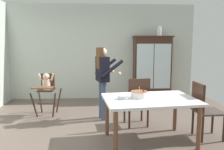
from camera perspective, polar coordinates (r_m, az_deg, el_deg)
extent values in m
plane|color=#66564C|center=(4.54, -1.49, -13.23)|extent=(6.24, 6.24, 0.00)
cube|color=beige|center=(6.87, -2.49, 5.55)|extent=(5.32, 0.06, 2.70)
cube|color=#382116|center=(6.83, 9.55, 1.51)|extent=(1.03, 0.42, 1.77)
cube|color=#382116|center=(6.79, 9.73, 9.10)|extent=(1.09, 0.48, 0.04)
cube|color=silver|center=(6.56, 7.95, 2.05)|extent=(0.46, 0.01, 1.24)
cube|color=silver|center=(6.68, 12.02, 2.05)|extent=(0.46, 0.01, 1.24)
cube|color=#382116|center=(6.82, 9.57, 2.24)|extent=(0.95, 0.36, 0.02)
cylinder|color=white|center=(6.84, 11.27, 10.14)|extent=(0.13, 0.13, 0.22)
cylinder|color=white|center=(6.85, 11.30, 11.27)|extent=(0.07, 0.07, 0.05)
cylinder|color=#382116|center=(5.45, -18.27, -6.90)|extent=(0.14, 0.13, 0.56)
cylinder|color=#382116|center=(5.33, -13.76, -7.07)|extent=(0.13, 0.15, 0.56)
cylinder|color=#382116|center=(5.86, -16.89, -5.82)|extent=(0.13, 0.15, 0.56)
cylinder|color=#382116|center=(5.74, -12.68, -5.94)|extent=(0.14, 0.13, 0.56)
cube|color=#382116|center=(5.60, -15.39, -6.69)|extent=(0.42, 0.07, 0.02)
cube|color=#382116|center=(5.53, -15.51, -3.48)|extent=(0.37, 0.37, 0.02)
cube|color=#382116|center=(5.64, -15.15, -1.35)|extent=(0.31, 0.05, 0.34)
cube|color=brown|center=(5.25, -16.37, -2.91)|extent=(0.46, 0.27, 0.02)
cylinder|color=beige|center=(5.52, -15.50, -2.19)|extent=(0.17, 0.17, 0.22)
sphere|color=beige|center=(5.50, -15.57, -0.37)|extent=(0.15, 0.15, 0.15)
cylinder|color=beige|center=(5.54, -16.96, -0.44)|extent=(0.10, 0.05, 0.17)
cylinder|color=beige|center=(5.46, -14.16, -0.45)|extent=(0.10, 0.05, 0.17)
cylinder|color=#3D4C6B|center=(5.01, -1.96, -6.29)|extent=(0.11, 0.11, 0.82)
cylinder|color=#3D4C6B|center=(5.16, -2.58, -5.85)|extent=(0.11, 0.11, 0.82)
cube|color=black|center=(4.96, -2.32, 1.46)|extent=(0.30, 0.40, 0.52)
cube|color=white|center=(5.00, -1.19, 1.51)|extent=(0.03, 0.06, 0.49)
sphere|color=beige|center=(4.93, -2.34, 5.50)|extent=(0.19, 0.19, 0.19)
cube|color=brown|center=(4.92, -2.94, 4.09)|extent=(0.15, 0.22, 0.44)
cylinder|color=black|center=(4.82, 0.02, 1.48)|extent=(0.49, 0.21, 0.37)
sphere|color=beige|center=(4.89, 1.77, 0.27)|extent=(0.08, 0.08, 0.08)
cylinder|color=black|center=(5.19, -1.56, 1.95)|extent=(0.49, 0.21, 0.37)
sphere|color=beige|center=(5.26, 0.09, 0.83)|extent=(0.08, 0.08, 0.08)
cube|color=silver|center=(3.90, 9.08, -5.82)|extent=(1.56, 1.16, 0.04)
cylinder|color=brown|center=(3.47, 0.87, -13.94)|extent=(0.07, 0.07, 0.70)
cylinder|color=brown|center=(3.90, 20.18, -11.93)|extent=(0.07, 0.07, 0.70)
cylinder|color=brown|center=(4.26, -1.22, -9.72)|extent=(0.07, 0.07, 0.70)
cylinder|color=brown|center=(4.61, 14.93, -8.59)|extent=(0.07, 0.07, 0.70)
cylinder|color=white|center=(3.90, 6.54, -4.72)|extent=(0.28, 0.28, 0.10)
cylinder|color=#935B3D|center=(3.89, 6.56, -3.95)|extent=(0.27, 0.27, 0.01)
cylinder|color=#F2E5CC|center=(3.89, 6.57, -3.46)|extent=(0.01, 0.01, 0.06)
cone|color=yellow|center=(3.88, 6.58, -2.85)|extent=(0.02, 0.02, 0.02)
sphere|color=red|center=(3.87, 7.58, -3.71)|extent=(0.04, 0.04, 0.04)
cylinder|color=#B2BCC6|center=(3.80, 2.67, -5.37)|extent=(0.18, 0.18, 0.05)
cylinder|color=#382116|center=(5.03, 7.15, -8.47)|extent=(0.04, 0.04, 0.45)
cylinder|color=#382116|center=(4.93, 3.02, -8.77)|extent=(0.04, 0.04, 0.45)
cylinder|color=#382116|center=(4.70, 8.61, -9.70)|extent=(0.04, 0.04, 0.45)
cylinder|color=#382116|center=(4.59, 4.19, -10.07)|extent=(0.04, 0.04, 0.45)
cube|color=#473D38|center=(4.74, 5.78, -6.46)|extent=(0.49, 0.49, 0.03)
cube|color=#382116|center=(4.50, 6.59, -3.93)|extent=(0.42, 0.09, 0.48)
cylinder|color=#382116|center=(4.56, 8.86, -3.81)|extent=(0.03, 0.03, 0.48)
cylinder|color=#382116|center=(4.44, 4.25, -4.05)|extent=(0.03, 0.03, 0.48)
cylinder|color=#382116|center=(4.42, 25.32, -11.55)|extent=(0.04, 0.04, 0.45)
cylinder|color=#382116|center=(4.72, 23.01, -10.17)|extent=(0.04, 0.04, 0.45)
cylinder|color=#382116|center=(4.25, 20.92, -12.10)|extent=(0.04, 0.04, 0.45)
cylinder|color=#382116|center=(4.56, 18.84, -10.59)|extent=(0.04, 0.04, 0.45)
cube|color=#473D38|center=(4.41, 22.19, -8.13)|extent=(0.45, 0.45, 0.03)
cube|color=#382116|center=(4.26, 19.98, -5.04)|extent=(0.05, 0.42, 0.48)
cylinder|color=#382116|center=(4.10, 21.12, -5.61)|extent=(0.03, 0.03, 0.48)
cylinder|color=#382116|center=(4.43, 18.93, -4.50)|extent=(0.03, 0.03, 0.48)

